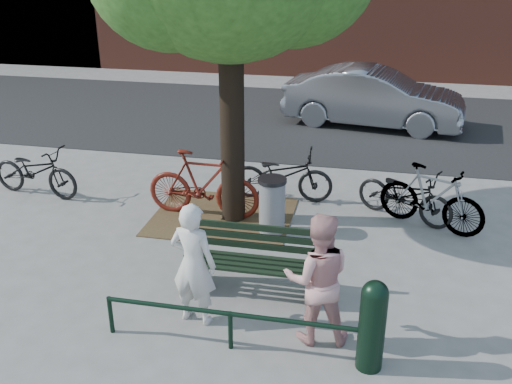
% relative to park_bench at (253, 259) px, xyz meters
% --- Properties ---
extents(ground, '(90.00, 90.00, 0.00)m').
position_rel_park_bench_xyz_m(ground, '(0.00, -0.08, -0.48)').
color(ground, gray).
rests_on(ground, ground).
extents(dirt_pit, '(2.40, 2.00, 0.02)m').
position_rel_park_bench_xyz_m(dirt_pit, '(-1.00, 2.12, -0.47)').
color(dirt_pit, brown).
rests_on(dirt_pit, ground).
extents(road, '(40.00, 7.00, 0.01)m').
position_rel_park_bench_xyz_m(road, '(0.00, 8.42, -0.47)').
color(road, black).
rests_on(road, ground).
extents(park_bench, '(1.74, 0.54, 0.97)m').
position_rel_park_bench_xyz_m(park_bench, '(0.00, 0.00, 0.00)').
color(park_bench, black).
rests_on(park_bench, ground).
extents(guard_railing, '(3.06, 0.06, 0.51)m').
position_rel_park_bench_xyz_m(guard_railing, '(0.00, -1.28, -0.08)').
color(guard_railing, black).
rests_on(guard_railing, ground).
extents(person_left, '(0.65, 0.48, 1.62)m').
position_rel_park_bench_xyz_m(person_left, '(-0.57, -0.83, 0.33)').
color(person_left, silver).
rests_on(person_left, ground).
extents(person_right, '(0.90, 0.75, 1.65)m').
position_rel_park_bench_xyz_m(person_right, '(0.95, -0.88, 0.35)').
color(person_right, '#CE918E').
rests_on(person_right, ground).
extents(bollard, '(0.30, 0.30, 1.11)m').
position_rel_park_bench_xyz_m(bollard, '(1.60, -1.27, 0.12)').
color(bollard, black).
rests_on(bollard, ground).
extents(litter_bin, '(0.47, 0.47, 0.96)m').
position_rel_park_bench_xyz_m(litter_bin, '(-0.06, 1.75, 0.01)').
color(litter_bin, gray).
rests_on(litter_bin, ground).
extents(bicycle_a, '(1.90, 0.89, 0.96)m').
position_rel_park_bench_xyz_m(bicycle_a, '(-4.69, 2.36, 0.00)').
color(bicycle_a, black).
rests_on(bicycle_a, ground).
extents(bicycle_b, '(2.00, 0.61, 1.20)m').
position_rel_park_bench_xyz_m(bicycle_b, '(-1.33, 2.12, 0.12)').
color(bicycle_b, '#55140C').
rests_on(bicycle_b, ground).
extents(bicycle_c, '(1.89, 0.72, 0.98)m').
position_rel_park_bench_xyz_m(bicycle_c, '(-0.11, 3.09, 0.01)').
color(bicycle_c, black).
rests_on(bicycle_c, ground).
extents(bicycle_d, '(1.85, 1.23, 1.09)m').
position_rel_park_bench_xyz_m(bicycle_d, '(2.49, 2.45, 0.06)').
color(bicycle_d, gray).
rests_on(bicycle_d, ground).
extents(bicycle_e, '(1.83, 1.35, 0.92)m').
position_rel_park_bench_xyz_m(bicycle_e, '(2.08, 2.72, -0.02)').
color(bicycle_e, black).
rests_on(bicycle_e, ground).
extents(parked_car, '(4.76, 2.27, 1.51)m').
position_rel_park_bench_xyz_m(parked_car, '(1.43, 8.28, 0.28)').
color(parked_car, slate).
rests_on(parked_car, ground).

